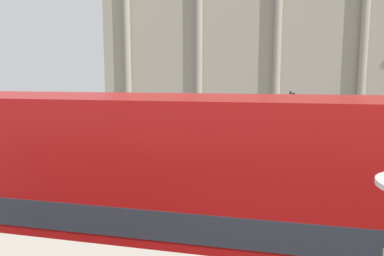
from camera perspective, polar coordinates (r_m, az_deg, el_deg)
name	(u,v)px	position (r m, az deg, el deg)	size (l,w,h in m)	color
double_decker_bus	(159,205)	(6.92, -5.10, -11.61)	(10.95, 2.76, 4.40)	black
plaza_building_left	(242,30)	(52.51, 7.64, 14.61)	(36.43, 11.20, 22.00)	#A39984
traffic_light_far	(291,112)	(25.10, 14.84, 2.43)	(0.42, 0.24, 3.80)	black
pedestrian_blue	(99,152)	(19.09, -13.97, -3.56)	(0.32, 0.32, 1.79)	#282B33
pedestrian_black	(345,118)	(36.90, 22.33, 1.46)	(0.32, 0.32, 1.77)	#282B33
pedestrian_grey	(312,129)	(28.56, 17.79, -0.17)	(0.32, 0.32, 1.65)	#282B33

